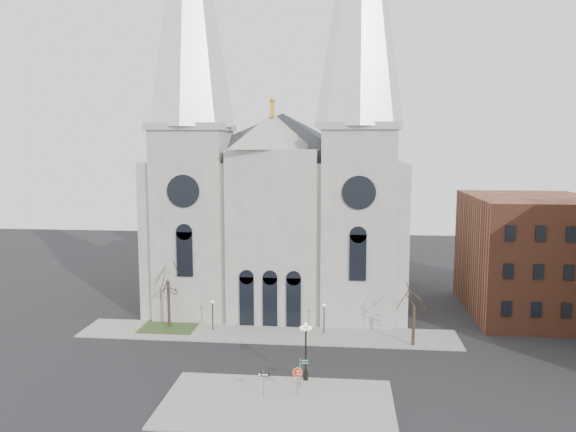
# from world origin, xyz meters

# --- Properties ---
(ground) EXTENTS (160.00, 160.00, 0.00)m
(ground) POSITION_xyz_m (0.00, 0.00, 0.00)
(ground) COLOR black
(ground) RESTS_ON ground
(sidewalk_near) EXTENTS (18.00, 10.00, 0.14)m
(sidewalk_near) POSITION_xyz_m (3.00, -5.00, 0.07)
(sidewalk_near) COLOR gray
(sidewalk_near) RESTS_ON ground
(sidewalk_far) EXTENTS (40.00, 6.00, 0.14)m
(sidewalk_far) POSITION_xyz_m (0.00, 11.00, 0.07)
(sidewalk_far) COLOR gray
(sidewalk_far) RESTS_ON ground
(grass_patch) EXTENTS (6.00, 5.00, 0.18)m
(grass_patch) POSITION_xyz_m (-11.00, 12.00, 0.09)
(grass_patch) COLOR #2F4A20
(grass_patch) RESTS_ON ground
(cathedral) EXTENTS (33.00, 26.66, 54.00)m
(cathedral) POSITION_xyz_m (0.00, 22.86, 18.48)
(cathedral) COLOR gray
(cathedral) RESTS_ON ground
(bg_building_brick) EXTENTS (14.00, 18.00, 14.00)m
(bg_building_brick) POSITION_xyz_m (30.00, 22.00, 7.00)
(bg_building_brick) COLOR brown
(bg_building_brick) RESTS_ON ground
(tree_left) EXTENTS (3.20, 3.20, 7.50)m
(tree_left) POSITION_xyz_m (-11.00, 12.00, 5.58)
(tree_left) COLOR black
(tree_left) RESTS_ON ground
(tree_right) EXTENTS (3.20, 3.20, 6.00)m
(tree_right) POSITION_xyz_m (15.00, 9.00, 4.47)
(tree_right) COLOR black
(tree_right) RESTS_ON ground
(ped_lamp_left) EXTENTS (0.32, 0.32, 3.26)m
(ped_lamp_left) POSITION_xyz_m (-6.00, 11.50, 2.33)
(ped_lamp_left) COLOR black
(ped_lamp_left) RESTS_ON sidewalk_far
(ped_lamp_right) EXTENTS (0.32, 0.32, 3.26)m
(ped_lamp_right) POSITION_xyz_m (6.00, 11.50, 2.33)
(ped_lamp_right) COLOR black
(ped_lamp_right) RESTS_ON sidewalk_far
(stop_sign) EXTENTS (0.83, 0.19, 2.33)m
(stop_sign) POSITION_xyz_m (4.45, -3.52, 1.81)
(stop_sign) COLOR slate
(stop_sign) RESTS_ON sidewalk_near
(globe_lamp) EXTENTS (1.20, 1.20, 5.04)m
(globe_lamp) POSITION_xyz_m (4.90, -0.50, 3.31)
(globe_lamp) COLOR black
(globe_lamp) RESTS_ON sidewalk_near
(one_way_sign) EXTENTS (0.91, 0.12, 2.07)m
(one_way_sign) POSITION_xyz_m (1.81, -4.01, 1.55)
(one_way_sign) COLOR slate
(one_way_sign) RESTS_ON sidewalk_near
(street_name_sign) EXTENTS (0.76, 0.10, 2.38)m
(street_name_sign) POSITION_xyz_m (4.60, -1.78, 1.54)
(street_name_sign) COLOR slate
(street_name_sign) RESTS_ON sidewalk_near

